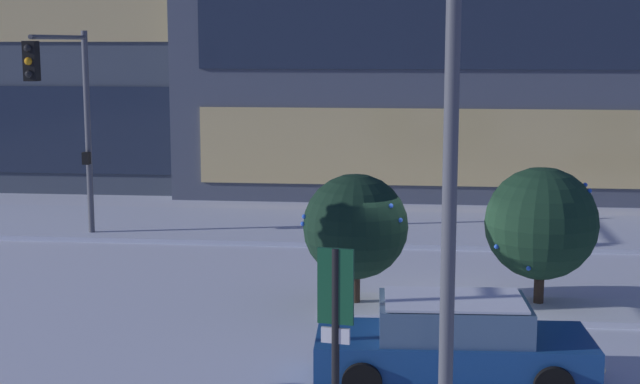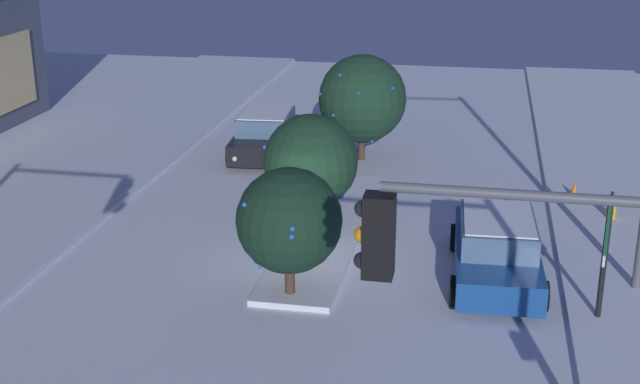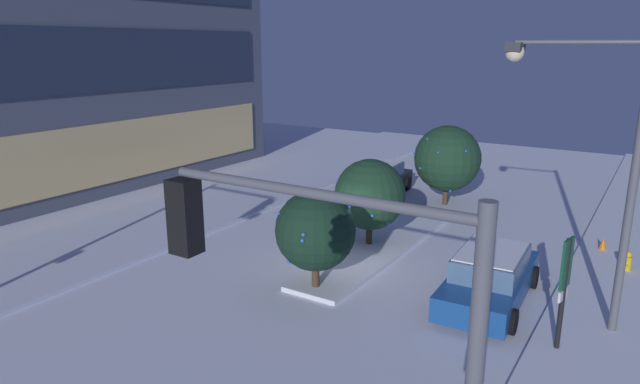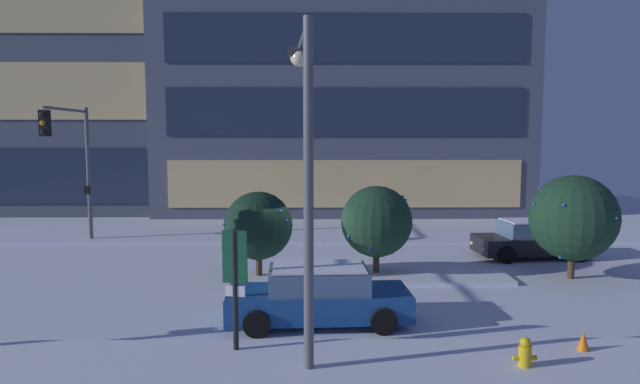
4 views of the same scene
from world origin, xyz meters
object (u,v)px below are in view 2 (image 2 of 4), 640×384
object	(u,v)px
fire_hydrant	(611,210)
parking_info_sign	(606,243)
traffic_light_corner_near_left	(571,325)
decorated_tree_left_of_median	(311,162)
construction_cone	(574,192)
street_lamp_arched	(617,85)
decorated_tree_median	(362,99)
car_near	(496,249)
car_far	(266,134)
decorated_tree_right_of_median	(289,221)

from	to	relation	value
fire_hydrant	parking_info_sign	xyz separation A→B (m)	(-6.00, 0.97, 1.41)
traffic_light_corner_near_left	decorated_tree_left_of_median	distance (m)	12.86
parking_info_sign	construction_cone	world-z (taller)	parking_info_sign
fire_hydrant	parking_info_sign	world-z (taller)	parking_info_sign
street_lamp_arched	decorated_tree_median	distance (m)	11.37
car_near	fire_hydrant	xyz separation A→B (m)	(4.17, -3.06, -0.35)
car_far	fire_hydrant	world-z (taller)	car_far
car_far	decorated_tree_median	xyz separation A→B (m)	(0.03, -3.27, 1.37)
car_near	car_far	distance (m)	11.50
decorated_tree_median	construction_cone	size ratio (longest dim) A/B	6.40
street_lamp_arched	decorated_tree_median	world-z (taller)	street_lamp_arched
decorated_tree_median	decorated_tree_right_of_median	distance (m)	10.58
decorated_tree_median	construction_cone	distance (m)	7.42
traffic_light_corner_near_left	decorated_tree_right_of_median	distance (m)	9.27
car_near	decorated_tree_right_of_median	size ratio (longest dim) A/B	1.62
traffic_light_corner_near_left	decorated_tree_median	bearing A→B (deg)	-74.56
street_lamp_arched	construction_cone	bearing A→B (deg)	-95.39
car_near	construction_cone	xyz separation A→B (m)	(5.77, -2.23, -0.44)
decorated_tree_left_of_median	car_far	bearing A→B (deg)	23.81
construction_cone	fire_hydrant	bearing A→B (deg)	-152.67
fire_hydrant	parking_info_sign	distance (m)	6.24
street_lamp_arched	car_far	bearing A→B (deg)	-47.01
traffic_light_corner_near_left	decorated_tree_left_of_median	xyz separation A→B (m)	(11.53, 5.38, -1.90)
traffic_light_corner_near_left	street_lamp_arched	size ratio (longest dim) A/B	0.78
parking_info_sign	decorated_tree_right_of_median	size ratio (longest dim) A/B	0.94
car_far	car_near	bearing A→B (deg)	36.89
car_near	car_far	size ratio (longest dim) A/B	1.04
traffic_light_corner_near_left	parking_info_sign	distance (m)	8.07
decorated_tree_right_of_median	car_near	bearing A→B (deg)	-65.96
street_lamp_arched	decorated_tree_right_of_median	distance (m)	7.37
traffic_light_corner_near_left	parking_info_sign	size ratio (longest dim) A/B	1.98
decorated_tree_left_of_median	decorated_tree_median	bearing A→B (deg)	-3.25
fire_hydrant	construction_cone	distance (m)	1.81
car_near	decorated_tree_median	size ratio (longest dim) A/B	1.37
car_near	street_lamp_arched	xyz separation A→B (m)	(-0.30, -2.18, 3.97)
parking_info_sign	car_near	bearing A→B (deg)	-30.58
parking_info_sign	decorated_tree_median	xyz separation A→B (m)	(10.45, 6.48, 0.31)
fire_hydrant	car_near	bearing A→B (deg)	143.68
car_far	decorated_tree_left_of_median	size ratio (longest dim) A/B	1.48
traffic_light_corner_near_left	car_near	bearing A→B (deg)	-86.28
street_lamp_arched	parking_info_sign	xyz separation A→B (m)	(-1.53, 0.08, -2.91)
fire_hydrant	decorated_tree_left_of_median	world-z (taller)	decorated_tree_left_of_median
traffic_light_corner_near_left	street_lamp_arched	xyz separation A→B (m)	(9.19, -1.56, 0.88)
decorated_tree_median	decorated_tree_left_of_median	size ratio (longest dim) A/B	1.12
traffic_light_corner_near_left	decorated_tree_right_of_median	bearing A→B (deg)	-56.28
car_near	decorated_tree_right_of_median	xyz separation A→B (m)	(-1.97, 4.41, 1.11)
car_far	decorated_tree_left_of_median	bearing A→B (deg)	19.00
parking_info_sign	construction_cone	size ratio (longest dim) A/B	5.06
car_near	parking_info_sign	world-z (taller)	parking_info_sign
fire_hydrant	street_lamp_arched	bearing A→B (deg)	168.80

